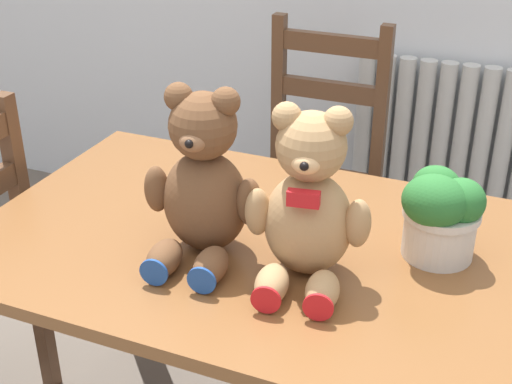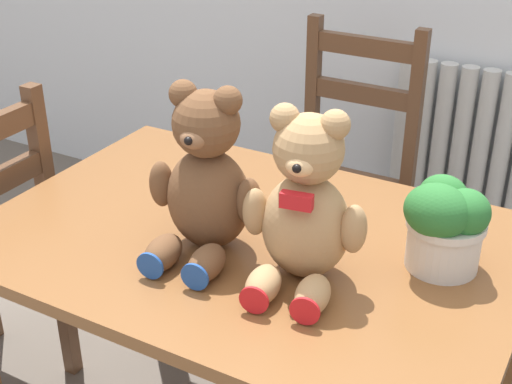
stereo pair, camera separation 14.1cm
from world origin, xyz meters
name	(u,v)px [view 2 (the right image)]	position (x,y,z in m)	size (l,w,h in m)	color
radiator	(485,187)	(0.28, 1.62, 0.36)	(0.72, 0.10, 0.79)	beige
dining_table	(250,276)	(0.00, 0.40, 0.61)	(1.17, 0.81, 0.72)	brown
wooden_chair_behind	(342,186)	(-0.09, 1.16, 0.48)	(0.39, 0.40, 0.98)	brown
teddy_bear_left	(205,182)	(-0.06, 0.32, 0.87)	(0.26, 0.26, 0.36)	brown
teddy_bear_right	(305,209)	(0.17, 0.32, 0.87)	(0.25, 0.26, 0.36)	tan
potted_plant	(445,223)	(0.40, 0.48, 0.82)	(0.16, 0.17, 0.20)	beige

